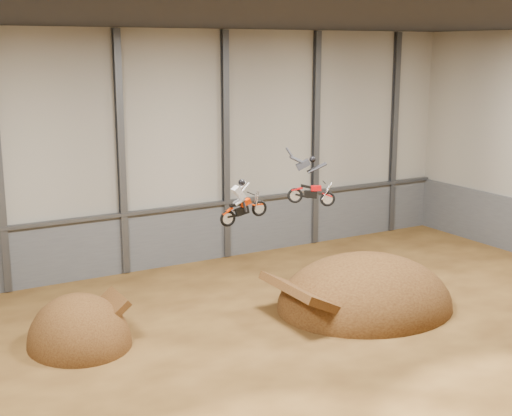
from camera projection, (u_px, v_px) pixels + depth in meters
The scene contains 13 objects.
floor at pixel (317, 352), 30.86m from camera, with size 40.00×40.00×0.00m, color #4E3214.
back_wall at pixel (174, 150), 42.00m from camera, with size 40.00×0.10×14.00m, color #A6A093.
ceiling at pixel (324, 19), 27.79m from camera, with size 40.00×40.00×0.00m, color black.
lower_band_back at pixel (177, 236), 43.07m from camera, with size 39.80×0.18×3.50m, color #5A5D62.
steel_rail at pixel (177, 208), 42.55m from camera, with size 39.80×0.35×0.20m, color #47494F.
steel_column_2 at pixel (121, 155), 40.21m from camera, with size 0.40×0.36×13.90m, color #47494F.
steel_column_3 at pixel (226, 147), 43.46m from camera, with size 0.40×0.36×13.90m, color #47494F.
steel_column_4 at pixel (316, 140), 46.71m from camera, with size 0.40×0.36×13.90m, color #47494F.
steel_column_5 at pixel (394, 134), 49.96m from camera, with size 0.40×0.36×13.90m, color #47494F.
takeoff_ramp at pixel (80, 344), 31.70m from camera, with size 4.52×5.22×4.52m, color #3C220F.
landing_ramp at pixel (365, 307), 36.32m from camera, with size 9.26×8.20×5.34m, color #3C220F.
fmx_rider_a at pixel (245, 198), 31.07m from camera, with size 2.26×0.86×2.04m, color #EB3200, non-canonical shape.
fmx_rider_b at pixel (311, 178), 35.15m from camera, with size 3.17×0.90×2.71m, color #AB080A, non-canonical shape.
Camera 1 is at (-16.64, -23.58, 12.87)m, focal length 50.00 mm.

